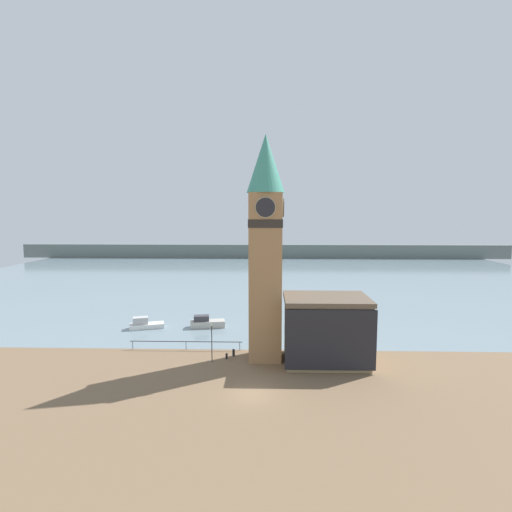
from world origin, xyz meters
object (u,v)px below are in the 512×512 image
boat_near (206,323)px  lamp_post (212,336)px  mooring_bollard_near (234,352)px  mooring_bollard_far (227,356)px  clock_tower (265,242)px  boat_far (145,324)px  pier_building (326,329)px

boat_near → lamp_post: 14.08m
mooring_bollard_near → lamp_post: (-2.30, -1.89, 2.60)m
mooring_bollard_far → boat_near: bearing=108.6°
clock_tower → mooring_bollard_near: 13.64m
clock_tower → boat_far: (-17.67, 11.54, -12.95)m
mooring_bollard_near → mooring_bollard_far: 1.20m
mooring_bollard_near → clock_tower: bearing=-9.2°
boat_far → mooring_bollard_near: 17.71m
pier_building → mooring_bollard_near: pier_building is taller
pier_building → boat_far: pier_building is taller
boat_near → boat_far: 8.96m
clock_tower → pier_building: clock_tower is taller
boat_near → mooring_bollard_near: 12.75m
pier_building → mooring_bollard_far: bearing=176.8°
lamp_post → pier_building: bearing=1.5°
clock_tower → mooring_bollard_far: bearing=-175.8°
boat_far → mooring_bollard_far: boat_far is taller
mooring_bollard_near → mooring_bollard_far: bearing=-128.2°
boat_far → mooring_bollard_near: bearing=-55.4°
boat_near → mooring_bollard_far: bearing=-80.7°
boat_near → lamp_post: lamp_post is taller
mooring_bollard_near → mooring_bollard_far: size_ratio=1.25×
mooring_bollard_far → mooring_bollard_near: bearing=51.8°
mooring_bollard_near → mooring_bollard_far: mooring_bollard_near is taller
lamp_post → boat_far: bearing=132.2°
pier_building → boat_far: bearing=153.0°
clock_tower → lamp_post: clock_tower is taller
pier_building → mooring_bollard_near: 11.20m
clock_tower → mooring_bollard_near: (-3.74, 0.60, -13.10)m
clock_tower → pier_building: (6.84, -0.96, -9.78)m
mooring_bollard_near → boat_near: bearing=113.1°
boat_near → mooring_bollard_far: 13.36m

